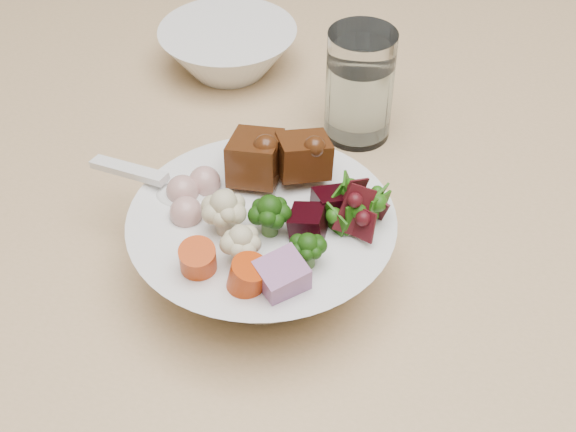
{
  "coord_description": "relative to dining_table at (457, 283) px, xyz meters",
  "views": [
    {
      "loc": [
        -0.2,
        -0.38,
        1.33
      ],
      "look_at": [
        -0.29,
        0.09,
        0.88
      ],
      "focal_mm": 50.0,
      "sensor_mm": 36.0,
      "label": 1
    }
  ],
  "objects": [
    {
      "name": "side_bowl",
      "position": [
        -0.28,
        0.21,
        0.11
      ],
      "size": [
        0.16,
        0.16,
        0.05
      ],
      "primitive_type": null,
      "color": "white",
      "rests_on": "dining_table"
    },
    {
      "name": "food_bowl",
      "position": [
        -0.17,
        -0.1,
        0.12
      ],
      "size": [
        0.22,
        0.22,
        0.12
      ],
      "color": "white",
      "rests_on": "dining_table"
    },
    {
      "name": "soup_spoon",
      "position": [
        -0.26,
        -0.08,
        0.15
      ],
      "size": [
        0.12,
        0.06,
        0.02
      ],
      "rotation": [
        0.0,
        0.0,
        -0.36
      ],
      "color": "white",
      "rests_on": "food_bowl"
    },
    {
      "name": "dining_table",
      "position": [
        0.0,
        0.0,
        0.0
      ],
      "size": [
        1.8,
        1.09,
        0.82
      ],
      "rotation": [
        0.0,
        0.0,
        -0.07
      ],
      "color": "tan",
      "rests_on": "ground"
    },
    {
      "name": "water_glass",
      "position": [
        -0.12,
        0.12,
        0.14
      ],
      "size": [
        0.07,
        0.07,
        0.12
      ],
      "color": "silver",
      "rests_on": "dining_table"
    }
  ]
}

